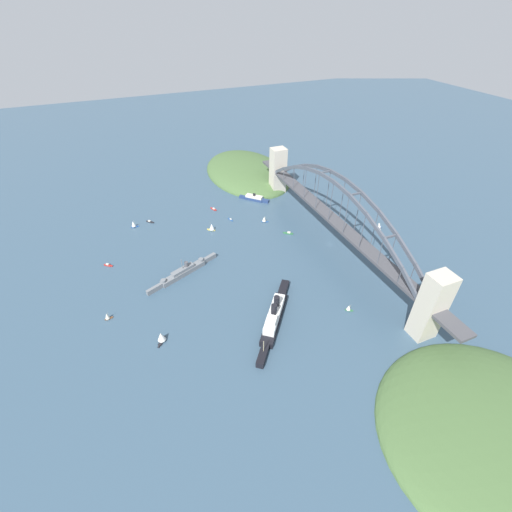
{
  "coord_description": "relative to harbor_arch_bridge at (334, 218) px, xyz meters",
  "views": [
    {
      "loc": [
        -232.9,
        176.23,
        200.52
      ],
      "look_at": [
        0.0,
        79.66,
        8.0
      ],
      "focal_mm": 24.42,
      "sensor_mm": 36.0,
      "label": 1
    }
  ],
  "objects": [
    {
      "name": "small_boat_0",
      "position": [
        106.6,
        176.29,
        -25.92
      ],
      "size": [
        4.83,
        8.0,
        8.37
      ],
      "color": "#234C8C",
      "rests_on": "ground"
    },
    {
      "name": "small_boat_3",
      "position": [
        -83.71,
        35.67,
        -26.57
      ],
      "size": [
        4.88,
        5.76,
        6.68
      ],
      "color": "#2D6B3D",
      "rests_on": "ground"
    },
    {
      "name": "naval_cruiser",
      "position": [
        9.25,
        144.98,
        -26.68
      ],
      "size": [
        32.05,
        68.76,
        17.26
      ],
      "color": "slate",
      "rests_on": "ground"
    },
    {
      "name": "small_boat_1",
      "position": [
        -57.56,
        176.69,
        -25.32
      ],
      "size": [
        9.75,
        8.21,
        9.51
      ],
      "color": "black",
      "rests_on": "ground"
    },
    {
      "name": "headland_west_shore",
      "position": [
        -199.53,
        13.14,
        -29.79
      ],
      "size": [
        129.15,
        134.15,
        22.72
      ],
      "color": "#476638",
      "rests_on": "ground"
    },
    {
      "name": "small_boat_4",
      "position": [
        109.94,
        86.93,
        -29.05
      ],
      "size": [
        9.36,
        5.04,
        2.09
      ],
      "color": "#B2231E",
      "rests_on": "ground"
    },
    {
      "name": "seaplane_taxiing_near_bridge",
      "position": [
        4.17,
        -61.99,
        -27.77
      ],
      "size": [
        10.17,
        9.12,
        4.95
      ],
      "color": "#B7B7B2",
      "rests_on": "ground"
    },
    {
      "name": "small_boat_5",
      "position": [
        32.01,
        30.06,
        -28.92
      ],
      "size": [
        7.47,
        9.28,
        2.39
      ],
      "color": "#2D6B3D",
      "rests_on": "ground"
    },
    {
      "name": "small_boat_8",
      "position": [
        -20.65,
        211.13,
        -26.53
      ],
      "size": [
        3.72,
        6.1,
        7.0
      ],
      "color": "brown",
      "rests_on": "ground"
    },
    {
      "name": "small_boat_10",
      "position": [
        80.8,
        76.5,
        -29.15
      ],
      "size": [
        8.13,
        3.63,
        1.81
      ],
      "color": "#234C8C",
      "rests_on": "ground"
    },
    {
      "name": "ocean_liner",
      "position": [
        -71.07,
        94.14,
        -24.61
      ],
      "size": [
        72.15,
        57.96,
        19.14
      ],
      "color": "black",
      "rests_on": "ground"
    },
    {
      "name": "harbor_ferry_steamer",
      "position": [
        114.03,
        35.0,
        -27.31
      ],
      "size": [
        30.66,
        30.31,
        8.1
      ],
      "color": "navy",
      "rests_on": "ground"
    },
    {
      "name": "harbor_arch_bridge",
      "position": [
        0.0,
        0.0,
        0.0
      ],
      "size": [
        308.34,
        16.98,
        69.56
      ],
      "color": "beige",
      "rests_on": "ground"
    },
    {
      "name": "small_boat_6",
      "position": [
        68.61,
        101.31,
        -25.46
      ],
      "size": [
        7.79,
        8.4,
        9.39
      ],
      "color": "gold",
      "rests_on": "ground"
    },
    {
      "name": "ground_plane",
      "position": [
        -0.0,
        0.0,
        -29.79
      ],
      "size": [
        1400.0,
        1400.0,
        0.0
      ],
      "primitive_type": "plane",
      "color": "#385166"
    },
    {
      "name": "headland_east_shore",
      "position": [
        187.12,
        12.93,
        -29.79
      ],
      "size": [
        162.21,
        105.12,
        29.56
      ],
      "color": "#476638",
      "rests_on": "ground"
    },
    {
      "name": "small_boat_7",
      "position": [
        47.84,
        206.46,
        -28.91
      ],
      "size": [
        5.94,
        7.54,
        2.46
      ],
      "color": "#B2231E",
      "rests_on": "ground"
    },
    {
      "name": "small_boat_9",
      "position": [
        110.05,
        159.15,
        -29.08
      ],
      "size": [
        7.77,
        7.7,
        1.99
      ],
      "color": "black",
      "rests_on": "ground"
    },
    {
      "name": "small_boat_2",
      "position": [
        62.92,
        43.89,
        -26.24
      ],
      "size": [
        5.69,
        7.35,
        7.54
      ],
      "color": "#234C8C",
      "rests_on": "ground"
    }
  ]
}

